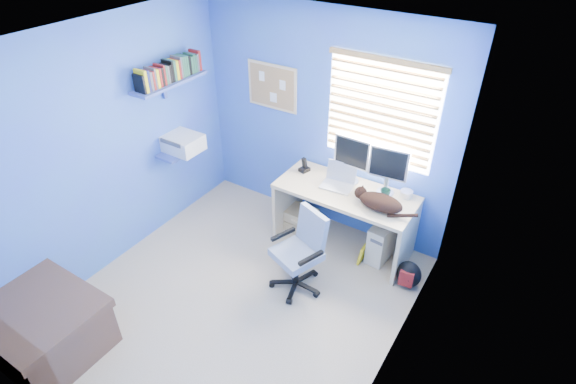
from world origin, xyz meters
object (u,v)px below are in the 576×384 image
Objects in this scene: desk at (344,219)px; tower_pc at (383,240)px; cat at (381,202)px; laptop at (338,178)px; office_chair at (300,261)px.

desk is 0.49m from tower_pc.
cat is at bearing -14.07° from desk.
desk is at bearing 174.14° from cat.
desk is 4.52× the size of laptop.
office_chair is at bearing -118.76° from cat.
cat is at bearing -19.08° from laptop.
tower_pc is (0.46, 0.06, -0.14)m from desk.
office_chair reaches higher than desk.
laptop is 0.73× the size of tower_pc.
desk is 3.31× the size of tower_pc.
laptop is at bearing -170.97° from tower_pc.
laptop is at bearing 169.19° from desk.
cat is at bearing 53.03° from office_chair.
tower_pc is at bearing 57.39° from office_chair.
tower_pc is at bearing 7.73° from desk.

